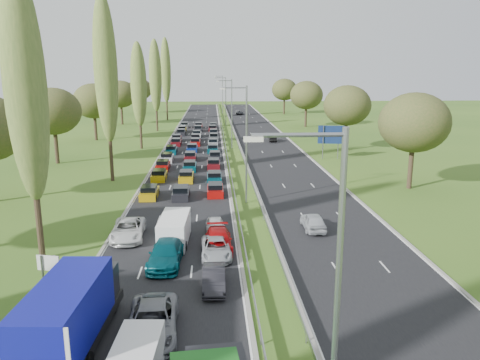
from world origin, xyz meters
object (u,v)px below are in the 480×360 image
object	(u,v)px
blue_lorry	(72,313)
direction_sign	(331,136)
white_van_rear	(175,228)
info_sign	(49,266)
near_car_2	(128,230)

from	to	relation	value
blue_lorry	direction_sign	xyz separation A→B (m)	(25.21, 50.06, 1.56)
white_van_rear	info_sign	bearing A→B (deg)	-131.08
blue_lorry	white_van_rear	xyz separation A→B (m)	(3.74, 14.87, -0.90)
info_sign	blue_lorry	bearing A→B (deg)	-63.61
blue_lorry	direction_sign	distance (m)	56.07
blue_lorry	white_van_rear	bearing A→B (deg)	79.39
blue_lorry	near_car_2	bearing A→B (deg)	93.99
white_van_rear	blue_lorry	bearing A→B (deg)	-101.33
near_car_2	white_van_rear	xyz separation A→B (m)	(3.87, -0.93, 0.34)
white_van_rear	info_sign	distance (m)	10.58
blue_lorry	white_van_rear	size ratio (longest dim) A/B	1.70
near_car_2	white_van_rear	size ratio (longest dim) A/B	1.00
near_car_2	info_sign	distance (m)	9.25
info_sign	near_car_2	bearing A→B (deg)	67.96
near_car_2	white_van_rear	world-z (taller)	white_van_rear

